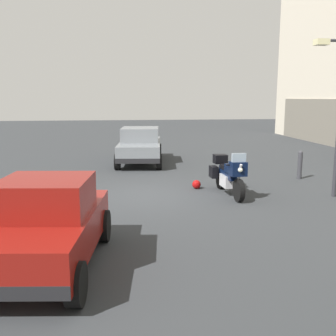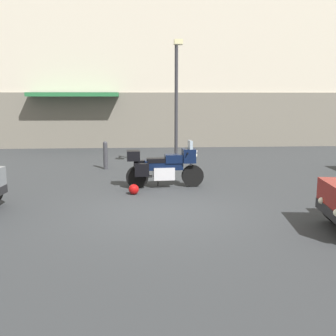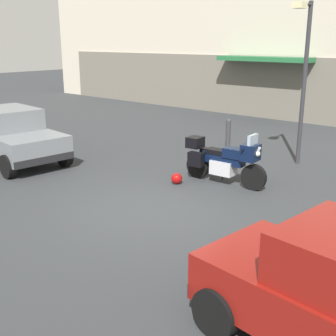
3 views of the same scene
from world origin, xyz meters
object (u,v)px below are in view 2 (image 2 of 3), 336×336
Objects in this scene: bollard_curbside at (105,154)px; helmet at (134,189)px; streetlamp_curbside at (177,92)px; motorcycle at (164,166)px.

helmet is at bearing -74.90° from bollard_curbside.
bollard_curbside reaches higher than helmet.
bollard_curbside is at bearing 173.29° from streetlamp_curbside.
motorcycle is at bearing -102.35° from streetlamp_curbside.
motorcycle is at bearing 43.65° from helmet.
helmet is at bearing -111.91° from streetlamp_curbside.
streetlamp_curbside is 3.40m from bollard_curbside.
motorcycle is 3.64m from streetlamp_curbside.
helmet is at bearing -139.58° from motorcycle.
motorcycle is 2.22× the size of bollard_curbside.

